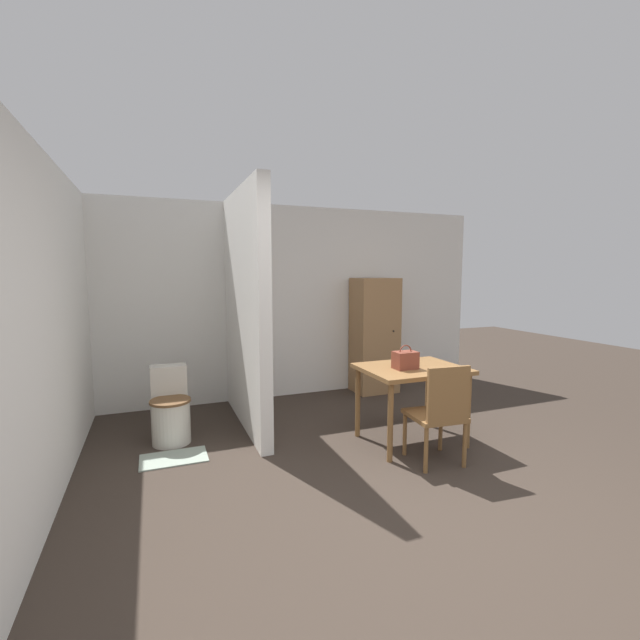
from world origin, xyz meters
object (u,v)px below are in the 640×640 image
object	(u,v)px
dining_table	(412,376)
wooden_cabinet	(374,335)
wooden_chair	(439,411)
toilet	(170,410)
handbag	(405,360)

from	to	relation	value
dining_table	wooden_cabinet	world-z (taller)	wooden_cabinet
wooden_chair	toilet	world-z (taller)	wooden_chair
toilet	wooden_cabinet	world-z (taller)	wooden_cabinet
wooden_chair	toilet	bearing A→B (deg)	151.49
toilet	wooden_cabinet	xyz separation A→B (m)	(2.70, 0.84, 0.48)
handbag	wooden_cabinet	xyz separation A→B (m)	(0.64, 1.76, -0.04)
wooden_chair	handbag	bearing A→B (deg)	100.50
wooden_cabinet	handbag	bearing A→B (deg)	-109.86
toilet	wooden_cabinet	distance (m)	2.87
wooden_chair	handbag	size ratio (longest dim) A/B	3.86
wooden_chair	handbag	distance (m)	0.59
dining_table	handbag	distance (m)	0.21
toilet	handbag	bearing A→B (deg)	-24.06
toilet	handbag	world-z (taller)	handbag
wooden_chair	handbag	xyz separation A→B (m)	(-0.05, 0.47, 0.36)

